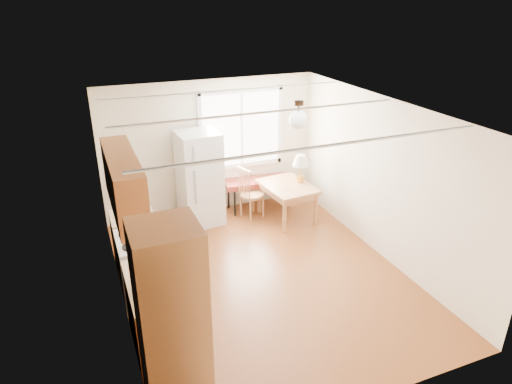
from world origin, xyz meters
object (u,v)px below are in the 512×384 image
refrigerator (200,178)px  dining_table (287,190)px  chair (248,190)px  bench (258,182)px

refrigerator → dining_table: (1.51, -0.47, -0.28)m
refrigerator → chair: refrigerator is taller
bench → dining_table: (0.33, -0.62, 0.03)m
bench → dining_table: dining_table is taller
bench → dining_table: bearing=-55.6°
chair → dining_table: bearing=-38.5°
refrigerator → bench: 1.24m
refrigerator → chair: size_ratio=1.71×
bench → chair: size_ratio=1.35×
dining_table → chair: (-0.67, 0.27, 0.00)m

